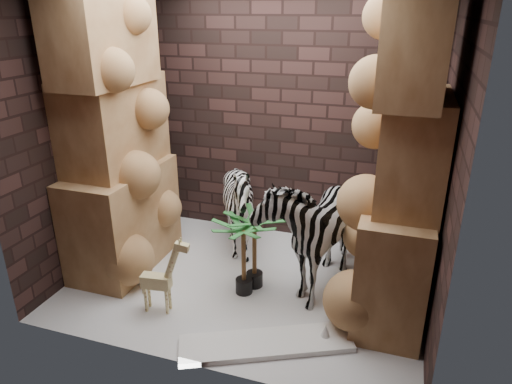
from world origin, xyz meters
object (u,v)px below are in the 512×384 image
(zebra_right, at_px, (313,215))
(palm_back, at_px, (244,258))
(palm_front, at_px, (254,251))
(surfboard, at_px, (266,344))
(zebra_left, at_px, (239,211))
(giraffe_toy, at_px, (155,273))

(zebra_right, xyz_separation_m, palm_back, (-0.58, -0.43, -0.35))
(palm_front, height_order, surfboard, palm_front)
(zebra_right, relative_size, zebra_left, 1.27)
(zebra_left, bearing_deg, palm_back, -48.79)
(zebra_right, height_order, palm_front, zebra_right)
(zebra_right, relative_size, palm_back, 1.90)
(giraffe_toy, bearing_deg, palm_front, 35.14)
(zebra_left, distance_m, giraffe_toy, 1.32)
(palm_back, distance_m, surfboard, 0.90)
(zebra_left, height_order, palm_front, zebra_left)
(zebra_left, height_order, surfboard, zebra_left)
(zebra_left, bearing_deg, zebra_right, -0.41)
(zebra_right, bearing_deg, palm_front, -142.18)
(surfboard, bearing_deg, palm_front, 88.82)
(zebra_right, distance_m, surfboard, 1.34)
(zebra_right, bearing_deg, giraffe_toy, -133.29)
(zebra_left, relative_size, palm_front, 1.45)
(giraffe_toy, bearing_deg, palm_back, 30.66)
(zebra_right, xyz_separation_m, giraffe_toy, (-1.25, -0.96, -0.35))
(zebra_left, distance_m, palm_back, 0.81)
(palm_front, distance_m, surfboard, 1.00)
(palm_front, xyz_separation_m, palm_back, (-0.06, -0.15, -0.01))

